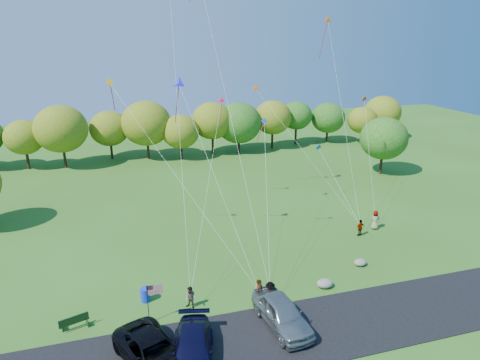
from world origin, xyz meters
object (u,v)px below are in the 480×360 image
at_px(minivan_navy, 193,350).
at_px(park_bench, 74,322).
at_px(flyer_b, 191,298).
at_px(minivan_dark, 154,353).
at_px(trash_barrel, 145,295).
at_px(flyer_e, 375,220).
at_px(flyer_a, 260,293).
at_px(flyer_d, 360,228).
at_px(minivan_silver, 282,313).
at_px(flyer_c, 270,293).

relative_size(minivan_navy, park_bench, 3.15).
bearing_deg(flyer_b, minivan_dark, -80.36).
bearing_deg(minivan_navy, minivan_dark, -177.47).
bearing_deg(trash_barrel, flyer_e, 14.56).
height_order(minivan_navy, flyer_e, flyer_e).
bearing_deg(flyer_a, minivan_navy, 174.66).
height_order(flyer_b, flyer_d, flyer_b).
xyz_separation_m(minivan_silver, trash_barrel, (-7.92, 5.11, -0.47)).
bearing_deg(minivan_silver, trash_barrel, 139.86).
relative_size(minivan_dark, flyer_d, 3.75).
bearing_deg(flyer_a, flyer_e, -12.64).
relative_size(flyer_b, trash_barrel, 1.61).
height_order(minivan_dark, trash_barrel, minivan_dark).
height_order(minivan_dark, minivan_silver, minivan_silver).
distance_m(flyer_b, park_bench, 7.27).
height_order(flyer_b, flyer_e, flyer_e).
distance_m(minivan_silver, flyer_a, 2.54).
bearing_deg(flyer_e, park_bench, 36.48).
bearing_deg(minivan_silver, flyer_e, 30.96).
relative_size(flyer_e, park_bench, 1.04).
bearing_deg(trash_barrel, minivan_silver, -32.86).
bearing_deg(park_bench, flyer_b, -16.97).
relative_size(flyer_a, park_bench, 1.11).
xyz_separation_m(minivan_navy, minivan_silver, (5.86, 1.55, 0.11)).
xyz_separation_m(minivan_silver, flyer_b, (-5.10, 3.46, -0.17)).
relative_size(minivan_dark, flyer_b, 3.71).
xyz_separation_m(flyer_d, park_bench, (-23.86, -6.51, -0.25)).
bearing_deg(park_bench, minivan_silver, -32.99).
bearing_deg(minivan_navy, flyer_d, 45.98).
relative_size(flyer_a, trash_barrel, 1.97).
bearing_deg(trash_barrel, minivan_navy, -72.85).
distance_m(flyer_d, flyer_e, 2.25).
bearing_deg(flyer_c, park_bench, 8.70).
xyz_separation_m(flyer_c, flyer_e, (13.49, 8.35, 0.06)).
height_order(flyer_b, trash_barrel, flyer_b).
xyz_separation_m(flyer_c, flyer_d, (11.41, 7.50, -0.07)).
bearing_deg(trash_barrel, flyer_c, -19.07).
bearing_deg(flyer_d, flyer_b, 11.37).
distance_m(minivan_navy, flyer_e, 22.97).
relative_size(minivan_dark, park_bench, 3.37).
height_order(flyer_a, park_bench, flyer_a).
relative_size(minivan_silver, flyer_e, 2.91).
relative_size(minivan_dark, trash_barrel, 5.98).
relative_size(flyer_a, flyer_c, 1.13).
height_order(park_bench, trash_barrel, park_bench).
bearing_deg(minivan_dark, flyer_e, 7.12).
xyz_separation_m(flyer_a, park_bench, (-11.75, 0.88, -0.44)).
bearing_deg(park_bench, flyer_a, -22.13).
height_order(flyer_a, flyer_c, flyer_a).
bearing_deg(flyer_b, park_bench, -137.74).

